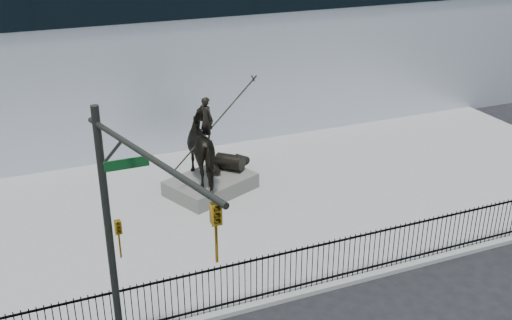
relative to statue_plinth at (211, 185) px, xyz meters
name	(u,v)px	position (x,y,z in m)	size (l,w,h in m)	color
ground	(364,305)	(1.88, -8.50, -0.46)	(120.00, 120.00, 0.00)	black
plaza	(269,201)	(1.88, -1.50, -0.38)	(30.00, 12.00, 0.15)	gray
building	(174,27)	(1.88, 11.50, 4.04)	(44.00, 14.00, 9.00)	silver
picket_fence	(344,258)	(1.88, -7.25, 0.45)	(22.10, 0.10, 1.50)	black
statue_plinth	(211,185)	(0.00, 0.00, 0.00)	(3.26, 2.24, 0.61)	#5A5852
equestrian_statue	(211,147)	(0.06, 0.02, 1.59)	(3.86, 3.25, 3.54)	black
traffic_signal_left	(127,245)	(-4.87, -9.13, 3.57)	(1.52, 4.84, 7.00)	black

